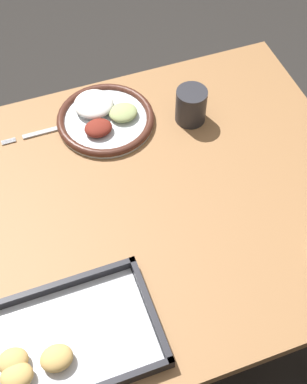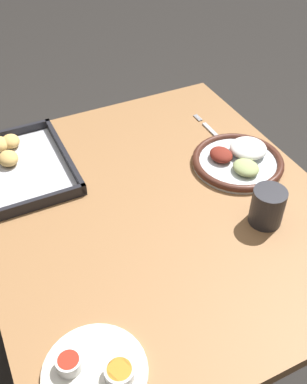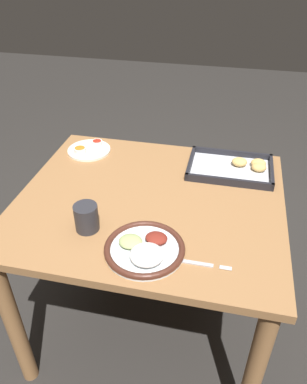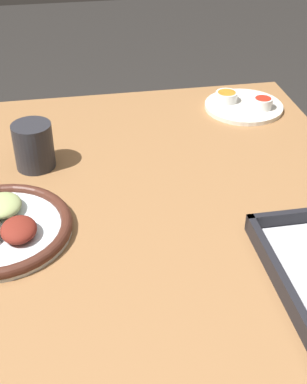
# 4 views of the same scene
# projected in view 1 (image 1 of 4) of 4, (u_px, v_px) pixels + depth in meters

# --- Properties ---
(ground_plane) EXTENTS (8.00, 8.00, 0.00)m
(ground_plane) POSITION_uv_depth(u_px,v_px,m) (157.00, 320.00, 1.79)
(ground_plane) COLOR #282623
(dining_table) EXTENTS (0.95, 0.82, 0.71)m
(dining_table) POSITION_uv_depth(u_px,v_px,m) (159.00, 226.00, 1.31)
(dining_table) COLOR olive
(dining_table) RESTS_ON ground_plane
(dinner_plate) EXTENTS (0.25, 0.25, 0.05)m
(dinner_plate) POSITION_uv_depth(u_px,v_px,m) (104.00, 117.00, 1.34)
(dinner_plate) COLOR silver
(dinner_plate) RESTS_ON dining_table
(fork) EXTENTS (0.20, 0.01, 0.00)m
(fork) POSITION_uv_depth(u_px,v_px,m) (46.00, 131.00, 1.33)
(fork) COLOR #B2B2B7
(fork) RESTS_ON dining_table
(baking_tray) EXTENTS (0.33, 0.23, 0.04)m
(baking_tray) POSITION_uv_depth(u_px,v_px,m) (58.00, 346.00, 1.00)
(baking_tray) COLOR black
(baking_tray) RESTS_ON dining_table
(drinking_cup) EXTENTS (0.08, 0.08, 0.09)m
(drinking_cup) POSITION_uv_depth(u_px,v_px,m) (191.00, 106.00, 1.32)
(drinking_cup) COLOR #28282D
(drinking_cup) RESTS_ON dining_table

